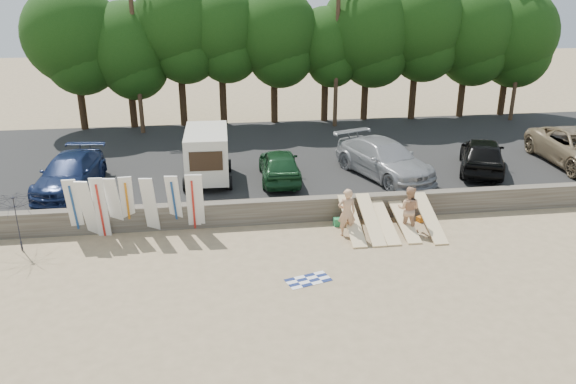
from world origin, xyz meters
name	(u,v)px	position (x,y,z in m)	size (l,w,h in m)	color
ground	(374,248)	(0.00, 0.00, 0.00)	(120.00, 120.00, 0.00)	tan
seawall	(355,206)	(0.00, 3.00, 0.50)	(44.00, 0.50, 1.00)	#6B6356
parking_lot	(320,158)	(0.00, 10.50, 0.35)	(44.00, 14.50, 0.70)	#282828
treeline	(313,32)	(0.75, 17.55, 6.40)	(33.77, 6.24, 9.09)	#382616
utility_poles	(337,51)	(2.00, 16.00, 5.43)	(25.80, 0.26, 9.00)	#473321
box_trailer	(207,153)	(-6.10, 6.54, 2.05)	(2.24, 3.85, 2.41)	beige
car_0	(70,173)	(-12.15, 6.23, 1.47)	(2.15, 5.30, 1.54)	#142148
car_1	(280,165)	(-2.80, 6.20, 1.45)	(1.78, 4.42, 1.51)	#163E20
car_2	(384,159)	(2.18, 6.09, 1.55)	(2.38, 5.86, 1.70)	#999A9E
car_3	(482,155)	(7.11, 6.12, 1.55)	(2.00, 4.98, 1.70)	black
surfboard_upright_0	(74,208)	(-11.24, 2.56, 1.26)	(0.50, 0.06, 2.60)	white
surfboard_upright_1	(88,209)	(-10.70, 2.42, 1.25)	(0.50, 0.06, 2.60)	white
surfboard_upright_2	(100,207)	(-10.24, 2.39, 1.29)	(0.50, 0.06, 2.60)	white
surfboard_upright_3	(114,206)	(-9.75, 2.59, 1.25)	(0.50, 0.06, 2.60)	white
surfboard_upright_4	(128,204)	(-9.24, 2.63, 1.26)	(0.50, 0.06, 2.60)	white
surfboard_upright_5	(150,205)	(-8.37, 2.44, 1.25)	(0.50, 0.06, 2.60)	white
surfboard_upright_6	(175,203)	(-7.43, 2.59, 1.25)	(0.50, 0.06, 2.60)	white
surfboard_upright_7	(193,202)	(-6.71, 2.49, 1.27)	(0.50, 0.06, 2.60)	white
surfboard_upright_8	(197,202)	(-6.55, 2.50, 1.26)	(0.50, 0.06, 2.60)	white
surfboard_low_0	(352,220)	(-0.51, 1.47, 0.55)	(0.56, 3.00, 0.07)	beige
surfboard_low_1	(370,219)	(0.25, 1.47, 0.57)	(0.56, 3.00, 0.07)	beige
surfboard_low_2	(384,221)	(0.84, 1.51, 0.43)	(0.56, 3.00, 0.07)	beige
surfboard_low_3	(403,220)	(1.66, 1.56, 0.41)	(0.56, 3.00, 0.07)	beige
surfboard_low_4	(429,217)	(2.64, 1.31, 0.56)	(0.56, 3.00, 0.07)	beige
beachgoer_a	(347,212)	(-0.77, 1.30, 0.98)	(0.71, 0.47, 1.96)	tan
beachgoer_b	(409,209)	(1.77, 1.38, 0.94)	(0.92, 0.71, 1.88)	tan
cooler	(338,222)	(-0.86, 2.27, 0.16)	(0.38, 0.30, 0.32)	#289655
gear_bag	(421,219)	(2.64, 2.18, 0.11)	(0.30, 0.25, 0.22)	orange
beach_towel	(308,280)	(-2.87, -2.00, 0.01)	(1.50, 1.50, 0.00)	white
beach_umbrella	(17,223)	(-13.07, 1.63, 1.13)	(2.46, 2.51, 2.25)	black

